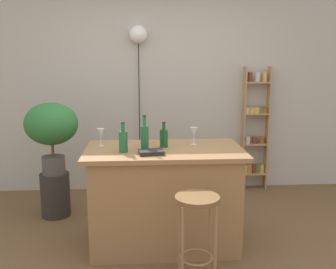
{
  "coord_description": "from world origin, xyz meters",
  "views": [
    {
      "loc": [
        -0.19,
        -3.14,
        1.75
      ],
      "look_at": [
        0.05,
        0.55,
        1.01
      ],
      "focal_mm": 41.66,
      "sensor_mm": 36.0,
      "label": 1
    }
  ],
  "objects_px": {
    "potted_plant": "(51,127)",
    "bottle_vinegar": "(145,137)",
    "plant_stool": "(55,195)",
    "spice_shelf": "(255,131)",
    "cookbook": "(151,152)",
    "bottle_wine_red": "(123,141)",
    "bottle_spirits_clear": "(164,138)",
    "pendant_globe_light": "(138,36)",
    "wine_glass_left": "(194,132)",
    "bar_stool": "(197,220)",
    "wine_glass_center": "(101,134)"
  },
  "relations": [
    {
      "from": "bar_stool",
      "to": "bottle_vinegar",
      "type": "height_order",
      "value": "bottle_vinegar"
    },
    {
      "from": "wine_glass_left",
      "to": "bottle_wine_red",
      "type": "bearing_deg",
      "value": -158.5
    },
    {
      "from": "bar_stool",
      "to": "bottle_spirits_clear",
      "type": "distance_m",
      "value": 0.93
    },
    {
      "from": "spice_shelf",
      "to": "wine_glass_center",
      "type": "height_order",
      "value": "spice_shelf"
    },
    {
      "from": "bottle_wine_red",
      "to": "wine_glass_left",
      "type": "bearing_deg",
      "value": 21.5
    },
    {
      "from": "spice_shelf",
      "to": "wine_glass_center",
      "type": "xyz_separation_m",
      "value": [
        -1.87,
        -1.36,
        0.26
      ]
    },
    {
      "from": "wine_glass_center",
      "to": "pendant_globe_light",
      "type": "height_order",
      "value": "pendant_globe_light"
    },
    {
      "from": "cookbook",
      "to": "pendant_globe_light",
      "type": "bearing_deg",
      "value": 86.97
    },
    {
      "from": "potted_plant",
      "to": "bar_stool",
      "type": "bearing_deg",
      "value": -46.37
    },
    {
      "from": "bar_stool",
      "to": "wine_glass_left",
      "type": "bearing_deg",
      "value": 84.54
    },
    {
      "from": "pendant_globe_light",
      "to": "plant_stool",
      "type": "bearing_deg",
      "value": -139.43
    },
    {
      "from": "wine_glass_center",
      "to": "cookbook",
      "type": "bearing_deg",
      "value": -36.8
    },
    {
      "from": "bottle_vinegar",
      "to": "pendant_globe_light",
      "type": "distance_m",
      "value": 1.86
    },
    {
      "from": "wine_glass_left",
      "to": "plant_stool",
      "type": "bearing_deg",
      "value": 158.18
    },
    {
      "from": "potted_plant",
      "to": "cookbook",
      "type": "relative_size",
      "value": 3.73
    },
    {
      "from": "bar_stool",
      "to": "potted_plant",
      "type": "distance_m",
      "value": 2.05
    },
    {
      "from": "cookbook",
      "to": "bottle_spirits_clear",
      "type": "bearing_deg",
      "value": 58.79
    },
    {
      "from": "bottle_vinegar",
      "to": "bottle_wine_red",
      "type": "bearing_deg",
      "value": -164.96
    },
    {
      "from": "bottle_spirits_clear",
      "to": "cookbook",
      "type": "relative_size",
      "value": 1.11
    },
    {
      "from": "plant_stool",
      "to": "bottle_spirits_clear",
      "type": "xyz_separation_m",
      "value": [
        1.17,
        -0.67,
        0.77
      ]
    },
    {
      "from": "wine_glass_left",
      "to": "cookbook",
      "type": "distance_m",
      "value": 0.55
    },
    {
      "from": "bar_stool",
      "to": "cookbook",
      "type": "height_order",
      "value": "cookbook"
    },
    {
      "from": "wine_glass_left",
      "to": "wine_glass_center",
      "type": "relative_size",
      "value": 1.0
    },
    {
      "from": "bar_stool",
      "to": "bottle_wine_red",
      "type": "distance_m",
      "value": 0.96
    },
    {
      "from": "potted_plant",
      "to": "spice_shelf",
      "type": "bearing_deg",
      "value": 17.48
    },
    {
      "from": "plant_stool",
      "to": "bar_stool",
      "type": "bearing_deg",
      "value": -46.37
    },
    {
      "from": "wine_glass_left",
      "to": "pendant_globe_light",
      "type": "distance_m",
      "value": 1.76
    },
    {
      "from": "bottle_spirits_clear",
      "to": "plant_stool",
      "type": "bearing_deg",
      "value": 150.17
    },
    {
      "from": "cookbook",
      "to": "pendant_globe_light",
      "type": "height_order",
      "value": "pendant_globe_light"
    },
    {
      "from": "bottle_vinegar",
      "to": "plant_stool",
      "type": "bearing_deg",
      "value": 141.46
    },
    {
      "from": "plant_stool",
      "to": "bottle_vinegar",
      "type": "bearing_deg",
      "value": -38.54
    },
    {
      "from": "plant_stool",
      "to": "potted_plant",
      "type": "distance_m",
      "value": 0.76
    },
    {
      "from": "plant_stool",
      "to": "bottle_spirits_clear",
      "type": "height_order",
      "value": "bottle_spirits_clear"
    },
    {
      "from": "bar_stool",
      "to": "pendant_globe_light",
      "type": "height_order",
      "value": "pendant_globe_light"
    },
    {
      "from": "spice_shelf",
      "to": "cookbook",
      "type": "xyz_separation_m",
      "value": [
        -1.41,
        -1.71,
        0.16
      ]
    },
    {
      "from": "spice_shelf",
      "to": "plant_stool",
      "type": "height_order",
      "value": "spice_shelf"
    },
    {
      "from": "bar_stool",
      "to": "cookbook",
      "type": "xyz_separation_m",
      "value": [
        -0.33,
        0.51,
        0.41
      ]
    },
    {
      "from": "bar_stool",
      "to": "cookbook",
      "type": "distance_m",
      "value": 0.73
    },
    {
      "from": "bar_stool",
      "to": "wine_glass_left",
      "type": "xyz_separation_m",
      "value": [
        0.08,
        0.86,
        0.51
      ]
    },
    {
      "from": "bar_stool",
      "to": "bottle_wine_red",
      "type": "relative_size",
      "value": 2.73
    },
    {
      "from": "bar_stool",
      "to": "spice_shelf",
      "type": "relative_size",
      "value": 0.45
    },
    {
      "from": "spice_shelf",
      "to": "potted_plant",
      "type": "height_order",
      "value": "spice_shelf"
    },
    {
      "from": "wine_glass_left",
      "to": "cookbook",
      "type": "relative_size",
      "value": 0.78
    },
    {
      "from": "bottle_spirits_clear",
      "to": "wine_glass_left",
      "type": "relative_size",
      "value": 1.42
    },
    {
      "from": "bar_stool",
      "to": "pendant_globe_light",
      "type": "distance_m",
      "value": 2.71
    },
    {
      "from": "bar_stool",
      "to": "bottle_vinegar",
      "type": "xyz_separation_m",
      "value": [
        -0.38,
        0.65,
        0.51
      ]
    },
    {
      "from": "cookbook",
      "to": "bottle_wine_red",
      "type": "bearing_deg",
      "value": 152.21
    },
    {
      "from": "wine_glass_left",
      "to": "cookbook",
      "type": "height_order",
      "value": "wine_glass_left"
    },
    {
      "from": "potted_plant",
      "to": "bottle_vinegar",
      "type": "xyz_separation_m",
      "value": [
        1.0,
        -0.79,
        0.04
      ]
    },
    {
      "from": "pendant_globe_light",
      "to": "wine_glass_center",
      "type": "bearing_deg",
      "value": -104.08
    }
  ]
}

